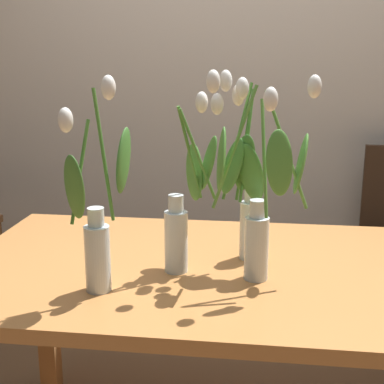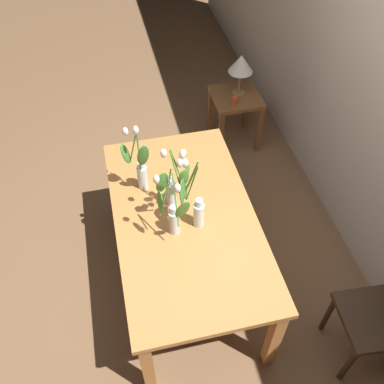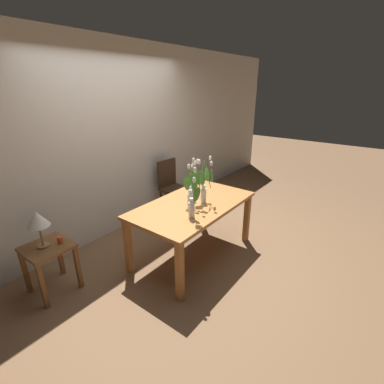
{
  "view_description": "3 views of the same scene",
  "coord_description": "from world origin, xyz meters",
  "px_view_note": "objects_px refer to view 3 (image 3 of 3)",
  "views": [
    {
      "loc": [
        0.1,
        -1.51,
        1.35
      ],
      "look_at": [
        -0.09,
        -0.02,
        0.97
      ],
      "focal_mm": 50.12,
      "sensor_mm": 36.0,
      "label": 1
    },
    {
      "loc": [
        1.67,
        -0.34,
        2.86
      ],
      "look_at": [
        -0.05,
        0.06,
        0.9
      ],
      "focal_mm": 39.64,
      "sensor_mm": 36.0,
      "label": 2
    },
    {
      "loc": [
        -2.46,
        -1.85,
        2.11
      ],
      "look_at": [
        -0.09,
        -0.05,
        0.93
      ],
      "focal_mm": 25.5,
      "sensor_mm": 36.0,
      "label": 3
    }
  ],
  "objects_px": {
    "tulip_vase_0": "(190,193)",
    "tulip_vase_2": "(205,186)",
    "tulip_vase_3": "(193,202)",
    "dining_chair": "(171,184)",
    "dining_table": "(193,210)",
    "pillar_candle": "(60,240)",
    "tulip_vase_1": "(194,185)",
    "side_table": "(49,256)",
    "table_lamp": "(37,220)"
  },
  "relations": [
    {
      "from": "tulip_vase_2",
      "to": "pillar_candle",
      "type": "bearing_deg",
      "value": 149.36
    },
    {
      "from": "dining_chair",
      "to": "table_lamp",
      "type": "xyz_separation_m",
      "value": [
        -2.27,
        -0.25,
        0.33
      ]
    },
    {
      "from": "pillar_candle",
      "to": "tulip_vase_1",
      "type": "bearing_deg",
      "value": -27.2
    },
    {
      "from": "tulip_vase_0",
      "to": "dining_table",
      "type": "bearing_deg",
      "value": 18.05
    },
    {
      "from": "table_lamp",
      "to": "pillar_candle",
      "type": "height_order",
      "value": "table_lamp"
    },
    {
      "from": "tulip_vase_1",
      "to": "tulip_vase_3",
      "type": "xyz_separation_m",
      "value": [
        -0.38,
        -0.26,
        -0.02
      ]
    },
    {
      "from": "tulip_vase_0",
      "to": "tulip_vase_2",
      "type": "distance_m",
      "value": 0.23
    },
    {
      "from": "table_lamp",
      "to": "tulip_vase_2",
      "type": "bearing_deg",
      "value": -30.56
    },
    {
      "from": "tulip_vase_2",
      "to": "table_lamp",
      "type": "relative_size",
      "value": 1.45
    },
    {
      "from": "dining_table",
      "to": "tulip_vase_0",
      "type": "bearing_deg",
      "value": -161.95
    },
    {
      "from": "dining_table",
      "to": "tulip_vase_0",
      "type": "distance_m",
      "value": 0.29
    },
    {
      "from": "tulip_vase_2",
      "to": "pillar_candle",
      "type": "relative_size",
      "value": 7.71
    },
    {
      "from": "tulip_vase_2",
      "to": "pillar_candle",
      "type": "distance_m",
      "value": 1.7
    },
    {
      "from": "tulip_vase_2",
      "to": "tulip_vase_1",
      "type": "bearing_deg",
      "value": 107.19
    },
    {
      "from": "side_table",
      "to": "table_lamp",
      "type": "xyz_separation_m",
      "value": [
        -0.02,
        0.02,
        0.42
      ]
    },
    {
      "from": "dining_table",
      "to": "tulip_vase_0",
      "type": "height_order",
      "value": "tulip_vase_0"
    },
    {
      "from": "table_lamp",
      "to": "tulip_vase_1",
      "type": "bearing_deg",
      "value": -27.43
    },
    {
      "from": "tulip_vase_1",
      "to": "table_lamp",
      "type": "xyz_separation_m",
      "value": [
        -1.53,
        0.79,
        -0.09
      ]
    },
    {
      "from": "dining_chair",
      "to": "dining_table",
      "type": "bearing_deg",
      "value": -127.0
    },
    {
      "from": "tulip_vase_2",
      "to": "side_table",
      "type": "bearing_deg",
      "value": 149.65
    },
    {
      "from": "tulip_vase_3",
      "to": "pillar_candle",
      "type": "bearing_deg",
      "value": 136.01
    },
    {
      "from": "tulip_vase_2",
      "to": "side_table",
      "type": "height_order",
      "value": "tulip_vase_2"
    },
    {
      "from": "dining_table",
      "to": "tulip_vase_3",
      "type": "relative_size",
      "value": 2.82
    },
    {
      "from": "tulip_vase_0",
      "to": "dining_chair",
      "type": "xyz_separation_m",
      "value": [
        0.92,
        1.11,
        -0.39
      ]
    },
    {
      "from": "tulip_vase_3",
      "to": "side_table",
      "type": "relative_size",
      "value": 1.03
    },
    {
      "from": "tulip_vase_2",
      "to": "tulip_vase_0",
      "type": "bearing_deg",
      "value": 163.29
    },
    {
      "from": "tulip_vase_1",
      "to": "side_table",
      "type": "relative_size",
      "value": 1.05
    },
    {
      "from": "tulip_vase_2",
      "to": "tulip_vase_3",
      "type": "distance_m",
      "value": 0.44
    },
    {
      "from": "tulip_vase_2",
      "to": "tulip_vase_3",
      "type": "relative_size",
      "value": 1.02
    },
    {
      "from": "dining_table",
      "to": "pillar_candle",
      "type": "relative_size",
      "value": 21.33
    },
    {
      "from": "table_lamp",
      "to": "pillar_candle",
      "type": "distance_m",
      "value": 0.31
    },
    {
      "from": "tulip_vase_2",
      "to": "side_table",
      "type": "xyz_separation_m",
      "value": [
        -1.55,
        0.91,
        -0.53
      ]
    },
    {
      "from": "tulip_vase_1",
      "to": "pillar_candle",
      "type": "relative_size",
      "value": 7.67
    },
    {
      "from": "side_table",
      "to": "pillar_candle",
      "type": "distance_m",
      "value": 0.21
    },
    {
      "from": "tulip_vase_3",
      "to": "dining_chair",
      "type": "relative_size",
      "value": 0.61
    },
    {
      "from": "dining_chair",
      "to": "table_lamp",
      "type": "relative_size",
      "value": 2.34
    },
    {
      "from": "dining_table",
      "to": "table_lamp",
      "type": "xyz_separation_m",
      "value": [
        -1.47,
        0.83,
        0.21
      ]
    },
    {
      "from": "dining_chair",
      "to": "side_table",
      "type": "relative_size",
      "value": 1.69
    },
    {
      "from": "table_lamp",
      "to": "pillar_candle",
      "type": "bearing_deg",
      "value": -29.69
    },
    {
      "from": "dining_table",
      "to": "tulip_vase_1",
      "type": "relative_size",
      "value": 2.78
    },
    {
      "from": "tulip_vase_1",
      "to": "side_table",
      "type": "distance_m",
      "value": 1.77
    },
    {
      "from": "side_table",
      "to": "pillar_candle",
      "type": "relative_size",
      "value": 7.33
    },
    {
      "from": "tulip_vase_0",
      "to": "tulip_vase_1",
      "type": "xyz_separation_m",
      "value": [
        0.17,
        0.07,
        0.03
      ]
    },
    {
      "from": "dining_table",
      "to": "dining_chair",
      "type": "bearing_deg",
      "value": 53.0
    },
    {
      "from": "dining_chair",
      "to": "pillar_candle",
      "type": "distance_m",
      "value": 2.16
    },
    {
      "from": "tulip_vase_3",
      "to": "dining_chair",
      "type": "xyz_separation_m",
      "value": [
        1.12,
        1.3,
        -0.4
      ]
    },
    {
      "from": "tulip_vase_0",
      "to": "dining_chair",
      "type": "relative_size",
      "value": 0.55
    },
    {
      "from": "tulip_vase_0",
      "to": "tulip_vase_2",
      "type": "height_order",
      "value": "tulip_vase_2"
    },
    {
      "from": "dining_table",
      "to": "tulip_vase_3",
      "type": "xyz_separation_m",
      "value": [
        -0.31,
        -0.23,
        0.28
      ]
    },
    {
      "from": "side_table",
      "to": "dining_table",
      "type": "bearing_deg",
      "value": -29.19
    }
  ]
}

